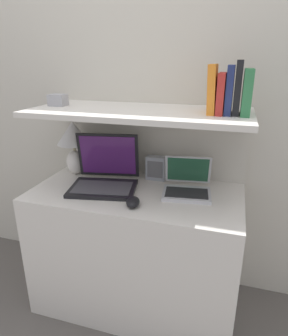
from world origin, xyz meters
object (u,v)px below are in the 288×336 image
at_px(book_red, 221,94).
at_px(laptop_large, 105,176).
at_px(laptop_small, 187,186).
at_px(book_navy, 230,90).
at_px(book_orange, 212,89).
at_px(shelf_gadget, 58,100).
at_px(table_lamp, 74,140).
at_px(book_black, 238,88).
at_px(router_box, 156,168).
at_px(book_green, 247,92).
at_px(computer_mouse, 133,202).

bearing_deg(book_red, laptop_large, -175.40).
height_order(laptop_small, book_navy, book_navy).
relative_size(book_orange, shelf_gadget, 2.45).
height_order(book_red, book_orange, book_orange).
xyz_separation_m(table_lamp, book_red, (0.87, -0.09, 0.32)).
distance_m(table_lamp, book_orange, 0.90).
relative_size(laptop_small, book_navy, 1.28).
relative_size(book_black, book_red, 1.30).
relative_size(router_box, book_red, 0.77).
height_order(book_black, book_red, book_black).
bearing_deg(book_green, computer_mouse, -154.18).
xyz_separation_m(book_green, book_black, (-0.04, 0.00, 0.02)).
bearing_deg(laptop_large, book_navy, 4.34).
relative_size(table_lamp, router_box, 2.32).
bearing_deg(computer_mouse, laptop_small, 45.57).
xyz_separation_m(book_red, shelf_gadget, (-0.90, 0.00, -0.06)).
xyz_separation_m(table_lamp, book_black, (0.94, -0.09, 0.35)).
xyz_separation_m(book_black, shelf_gadget, (-0.97, 0.00, -0.09)).
xyz_separation_m(computer_mouse, router_box, (0.02, 0.38, 0.05)).
xyz_separation_m(laptop_small, book_red, (0.14, -0.00, 0.50)).
bearing_deg(book_red, book_orange, 180.00).
bearing_deg(book_green, laptop_small, 179.89).
bearing_deg(shelf_gadget, book_orange, 0.00).
bearing_deg(book_red, laptop_small, 179.79).
xyz_separation_m(computer_mouse, book_red, (0.37, 0.24, 0.52)).
xyz_separation_m(book_red, book_orange, (-0.04, 0.00, 0.02)).
bearing_deg(table_lamp, laptop_small, -6.87).
bearing_deg(laptop_small, book_green, -0.11).
bearing_deg(router_box, book_red, -21.85).
bearing_deg(router_box, book_navy, -19.93).
xyz_separation_m(table_lamp, laptop_large, (0.26, -0.14, -0.16)).
height_order(table_lamp, router_box, table_lamp).
distance_m(laptop_small, book_navy, 0.54).
bearing_deg(book_green, book_navy, 180.00).
relative_size(table_lamp, book_navy, 1.51).
relative_size(book_green, book_orange, 0.91).
height_order(book_green, book_navy, book_navy).
xyz_separation_m(table_lamp, laptop_small, (0.73, -0.09, -0.18)).
bearing_deg(computer_mouse, shelf_gadget, 155.74).
relative_size(table_lamp, computer_mouse, 2.90).
bearing_deg(computer_mouse, laptop_large, 141.27).
distance_m(table_lamp, book_navy, 0.97).
bearing_deg(computer_mouse, book_red, 32.46).
bearing_deg(book_navy, book_green, 0.00).
bearing_deg(laptop_large, book_orange, 4.95).
distance_m(table_lamp, book_green, 1.04).
relative_size(computer_mouse, book_green, 0.56).
xyz_separation_m(laptop_large, book_navy, (0.64, 0.05, 0.50)).
bearing_deg(book_orange, laptop_large, -175.05).
distance_m(book_green, book_black, 0.05).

